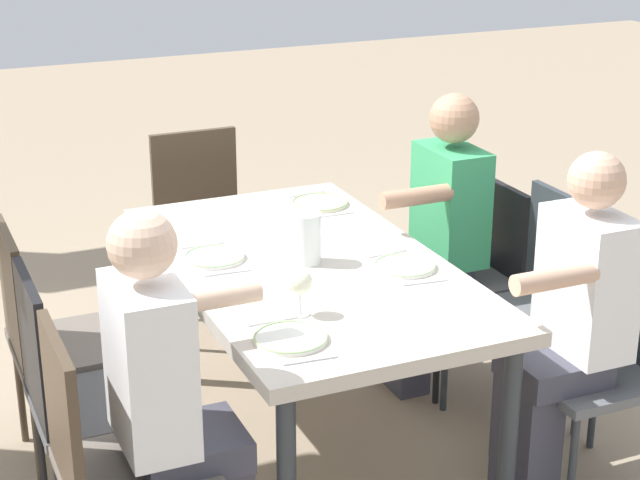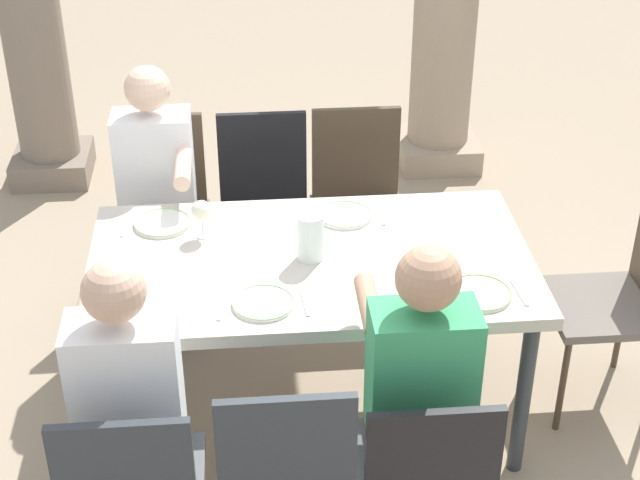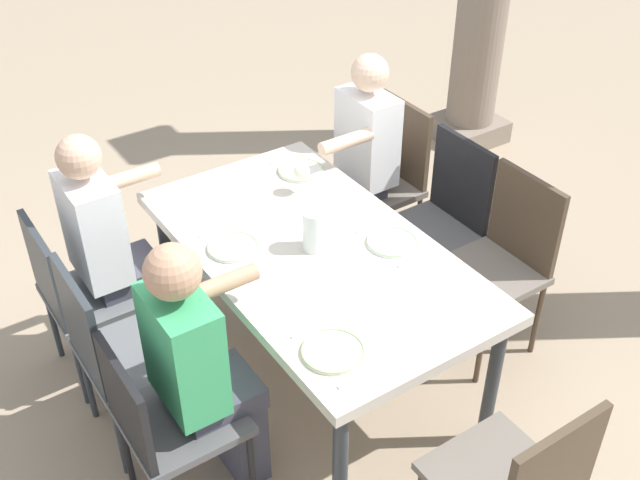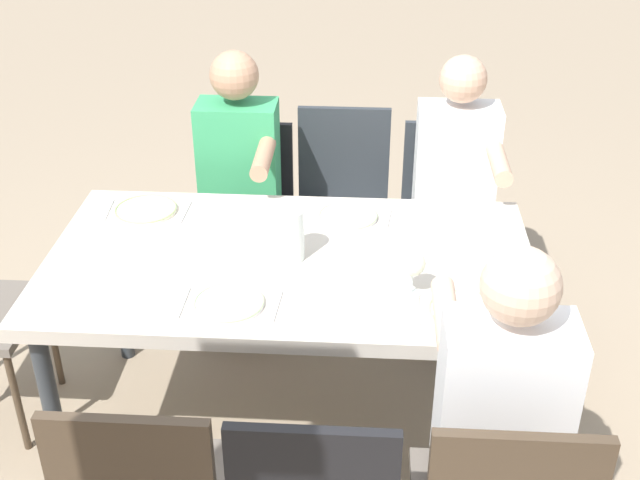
{
  "view_description": "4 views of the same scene",
  "coord_description": "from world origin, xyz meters",
  "px_view_note": "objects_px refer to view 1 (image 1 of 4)",
  "views": [
    {
      "loc": [
        -3.34,
        1.4,
        2.22
      ],
      "look_at": [
        -0.02,
        -0.04,
        0.86
      ],
      "focal_mm": 59.96,
      "sensor_mm": 36.0,
      "label": 1
    },
    {
      "loc": [
        -0.24,
        -3.17,
        2.78
      ],
      "look_at": [
        0.04,
        -0.01,
        0.85
      ],
      "focal_mm": 55.07,
      "sensor_mm": 36.0,
      "label": 2
    },
    {
      "loc": [
        2.28,
        -1.5,
        2.79
      ],
      "look_at": [
        0.11,
        -0.04,
        0.9
      ],
      "focal_mm": 43.48,
      "sensor_mm": 36.0,
      "label": 3
    },
    {
      "loc": [
        -0.26,
        2.4,
        2.24
      ],
      "look_at": [
        -0.1,
        -0.04,
        0.83
      ],
      "focal_mm": 45.54,
      "sensor_mm": 36.0,
      "label": 4
    }
  ],
  "objects_px": {
    "chair_head_east": "(203,217)",
    "diner_man_white": "(436,234)",
    "chair_west_south": "(610,355)",
    "wine_glass_0": "(300,283)",
    "chair_mid_south": "(534,298)",
    "chair_east_north": "(50,331)",
    "chair_east_south": "(472,265)",
    "plate_1": "(405,266)",
    "chair_mid_north": "(74,388)",
    "dining_table": "(307,280)",
    "plate_0": "(291,338)",
    "diner_woman_green": "(174,399)",
    "diner_guest_third": "(568,322)",
    "plate_3": "(320,203)",
    "water_pitcher": "(306,241)",
    "chair_west_north": "(108,456)",
    "plate_2": "(214,257)"
  },
  "relations": [
    {
      "from": "chair_west_north",
      "to": "wine_glass_0",
      "type": "relative_size",
      "value": 6.02
    },
    {
      "from": "diner_woman_green",
      "to": "plate_1",
      "type": "bearing_deg",
      "value": -66.19
    },
    {
      "from": "chair_east_north",
      "to": "plate_1",
      "type": "distance_m",
      "value": 1.32
    },
    {
      "from": "chair_east_south",
      "to": "plate_0",
      "type": "bearing_deg",
      "value": 126.26
    },
    {
      "from": "chair_east_north",
      "to": "chair_east_south",
      "type": "height_order",
      "value": "chair_east_north"
    },
    {
      "from": "chair_west_north",
      "to": "diner_woman_green",
      "type": "distance_m",
      "value": 0.25
    },
    {
      "from": "chair_mid_north",
      "to": "chair_head_east",
      "type": "distance_m",
      "value": 1.68
    },
    {
      "from": "chair_head_east",
      "to": "plate_1",
      "type": "xyz_separation_m",
      "value": [
        -1.46,
        -0.3,
        0.24
      ]
    },
    {
      "from": "chair_mid_north",
      "to": "plate_0",
      "type": "xyz_separation_m",
      "value": [
        -0.43,
        -0.6,
        0.26
      ]
    },
    {
      "from": "chair_west_north",
      "to": "chair_east_south",
      "type": "height_order",
      "value": "chair_west_north"
    },
    {
      "from": "dining_table",
      "to": "plate_3",
      "type": "relative_size",
      "value": 7.17
    },
    {
      "from": "diner_woman_green",
      "to": "plate_3",
      "type": "relative_size",
      "value": 5.37
    },
    {
      "from": "chair_mid_north",
      "to": "plate_2",
      "type": "distance_m",
      "value": 0.72
    },
    {
      "from": "chair_west_south",
      "to": "chair_head_east",
      "type": "bearing_deg",
      "value": 25.15
    },
    {
      "from": "chair_mid_south",
      "to": "diner_guest_third",
      "type": "distance_m",
      "value": 0.54
    },
    {
      "from": "plate_3",
      "to": "water_pitcher",
      "type": "height_order",
      "value": "water_pitcher"
    },
    {
      "from": "chair_mid_south",
      "to": "chair_east_south",
      "type": "relative_size",
      "value": 1.1
    },
    {
      "from": "diner_woman_green",
      "to": "plate_1",
      "type": "distance_m",
      "value": 1.09
    },
    {
      "from": "wine_glass_0",
      "to": "plate_3",
      "type": "relative_size",
      "value": 0.66
    },
    {
      "from": "chair_head_east",
      "to": "water_pitcher",
      "type": "xyz_separation_m",
      "value": [
        -1.27,
        0.0,
        0.32
      ]
    },
    {
      "from": "chair_west_south",
      "to": "plate_2",
      "type": "bearing_deg",
      "value": 56.27
    },
    {
      "from": "diner_man_white",
      "to": "plate_1",
      "type": "xyz_separation_m",
      "value": [
        -0.48,
        0.4,
        0.1
      ]
    },
    {
      "from": "chair_mid_south",
      "to": "water_pitcher",
      "type": "xyz_separation_m",
      "value": [
        0.15,
        0.9,
        0.32
      ]
    },
    {
      "from": "chair_east_south",
      "to": "diner_guest_third",
      "type": "distance_m",
      "value": 0.96
    },
    {
      "from": "chair_mid_north",
      "to": "diner_man_white",
      "type": "xyz_separation_m",
      "value": [
        0.44,
        -1.6,
        0.15
      ]
    },
    {
      "from": "chair_east_north",
      "to": "chair_head_east",
      "type": "height_order",
      "value": "chair_east_north"
    },
    {
      "from": "chair_mid_north",
      "to": "chair_head_east",
      "type": "relative_size",
      "value": 1.0
    },
    {
      "from": "plate_0",
      "to": "water_pitcher",
      "type": "xyz_separation_m",
      "value": [
        0.58,
        -0.3,
        0.08
      ]
    },
    {
      "from": "chair_mid_north",
      "to": "diner_man_white",
      "type": "distance_m",
      "value": 1.67
    },
    {
      "from": "chair_west_south",
      "to": "chair_east_north",
      "type": "relative_size",
      "value": 0.94
    },
    {
      "from": "wine_glass_0",
      "to": "chair_west_north",
      "type": "bearing_deg",
      "value": 107.46
    },
    {
      "from": "chair_mid_north",
      "to": "wine_glass_0",
      "type": "xyz_separation_m",
      "value": [
        -0.26,
        -0.7,
        0.36
      ]
    },
    {
      "from": "chair_head_east",
      "to": "diner_man_white",
      "type": "bearing_deg",
      "value": -144.38
    },
    {
      "from": "plate_0",
      "to": "plate_1",
      "type": "height_order",
      "value": "same"
    },
    {
      "from": "plate_0",
      "to": "chair_west_north",
      "type": "bearing_deg",
      "value": 95.19
    },
    {
      "from": "chair_west_south",
      "to": "wine_glass_0",
      "type": "height_order",
      "value": "wine_glass_0"
    },
    {
      "from": "dining_table",
      "to": "chair_east_south",
      "type": "bearing_deg",
      "value": -71.72
    },
    {
      "from": "chair_east_north",
      "to": "plate_1",
      "type": "xyz_separation_m",
      "value": [
        -0.49,
        -1.2,
        0.24
      ]
    },
    {
      "from": "dining_table",
      "to": "plate_2",
      "type": "xyz_separation_m",
      "value": [
        0.17,
        0.3,
        0.08
      ]
    },
    {
      "from": "chair_east_south",
      "to": "chair_head_east",
      "type": "height_order",
      "value": "chair_head_east"
    },
    {
      "from": "chair_west_south",
      "to": "diner_guest_third",
      "type": "relative_size",
      "value": 0.7
    },
    {
      "from": "diner_guest_third",
      "to": "plate_1",
      "type": "xyz_separation_m",
      "value": [
        0.44,
        0.4,
        0.11
      ]
    },
    {
      "from": "plate_2",
      "to": "wine_glass_0",
      "type": "bearing_deg",
      "value": -170.07
    },
    {
      "from": "diner_man_white",
      "to": "chair_mid_south",
      "type": "bearing_deg",
      "value": -155.97
    },
    {
      "from": "diner_guest_third",
      "to": "plate_3",
      "type": "relative_size",
      "value": 5.34
    },
    {
      "from": "chair_mid_north",
      "to": "chair_head_east",
      "type": "bearing_deg",
      "value": -32.3
    },
    {
      "from": "chair_east_north",
      "to": "chair_head_east",
      "type": "xyz_separation_m",
      "value": [
        0.98,
        -0.9,
        0.0
      ]
    },
    {
      "from": "plate_2",
      "to": "chair_east_north",
      "type": "bearing_deg",
      "value": 77.84
    },
    {
      "from": "chair_mid_south",
      "to": "diner_woman_green",
      "type": "distance_m",
      "value": 1.67
    },
    {
      "from": "plate_2",
      "to": "chair_east_south",
      "type": "bearing_deg",
      "value": -83.84
    }
  ]
}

